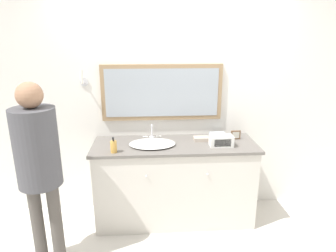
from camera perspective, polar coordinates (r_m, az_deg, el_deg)
The scene contains 10 objects.
ground_plane at distance 3.37m, azimuth 1.71°, elevation -20.15°, with size 14.00×14.00×0.00m, color silver.
wall_back at distance 3.44m, azimuth 0.78°, elevation 4.27°, with size 8.00×0.18×2.55m.
vanity_counter at distance 3.41m, azimuth 1.23°, elevation -10.58°, with size 1.76×0.62×0.92m.
sink_basin at distance 3.18m, azimuth -3.01°, elevation -3.30°, with size 0.49×0.40×0.18m.
soap_bottle at distance 3.01m, azimuth -10.32°, elevation -3.85°, with size 0.06×0.06×0.16m.
appliance_box at distance 3.19m, azimuth 10.10°, elevation -2.79°, with size 0.24×0.14×0.11m.
picture_frame at distance 3.42m, azimuth 12.77°, elevation -1.67°, with size 0.11×0.01×0.10m.
hand_towel_near_sink at distance 3.33m, azimuth 6.34°, elevation -2.43°, with size 0.17×0.11×0.04m.
hand_towel_far_corner at distance 3.45m, azimuth 9.46°, elevation -1.80°, with size 0.17×0.14×0.05m.
person at distance 2.79m, azimuth -23.56°, elevation -5.29°, with size 0.37×0.37×1.68m.
Camera 1 is at (-0.27, -2.67, 2.04)m, focal length 32.00 mm.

